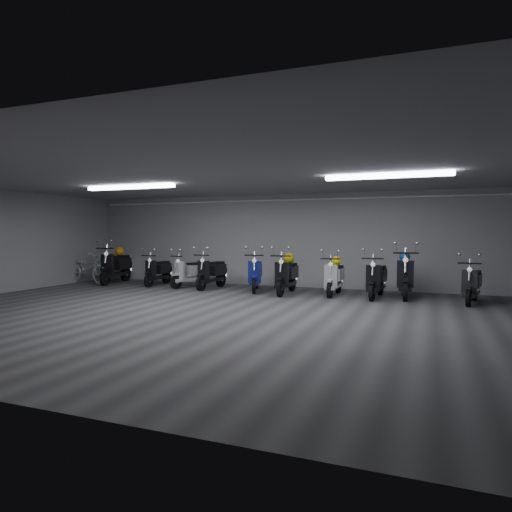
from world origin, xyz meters
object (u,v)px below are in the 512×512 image
at_px(scooter_0, 115,261).
at_px(helmet_2, 120,251).
at_px(scooter_2, 190,268).
at_px(scooter_1, 158,266).
at_px(helmet_0, 405,257).
at_px(scooter_8, 405,269).
at_px(helmet_1, 289,258).
at_px(scooter_7, 377,273).
at_px(scooter_9, 472,278).
at_px(scooter_3, 211,267).
at_px(scooter_5, 286,270).
at_px(bicycle, 87,265).
at_px(scooter_6, 334,272).
at_px(scooter_4, 255,268).
at_px(helmet_3, 336,261).

bearing_deg(scooter_0, helmet_2, 90.00).
bearing_deg(scooter_2, scooter_0, -162.74).
bearing_deg(scooter_1, helmet_0, -0.78).
bearing_deg(scooter_8, scooter_1, 175.60).
distance_m(scooter_1, helmet_1, 4.32).
relative_size(scooter_7, scooter_9, 1.06).
relative_size(scooter_3, helmet_0, 6.31).
xyz_separation_m(scooter_1, scooter_5, (4.30, -0.41, 0.06)).
xyz_separation_m(helmet_0, helmet_2, (-8.88, -0.03, 0.01)).
xyz_separation_m(scooter_7, bicycle, (-9.05, -0.05, -0.02)).
relative_size(scooter_6, scooter_8, 0.85).
bearing_deg(helmet_1, scooter_8, 3.28).
relative_size(scooter_4, helmet_3, 6.64).
bearing_deg(helmet_0, scooter_2, -177.16).
bearing_deg(scooter_3, scooter_1, 179.29).
xyz_separation_m(bicycle, helmet_3, (7.97, 0.40, 0.28)).
xyz_separation_m(scooter_2, helmet_3, (4.40, 0.06, 0.30)).
height_order(scooter_0, scooter_1, scooter_0).
bearing_deg(scooter_6, scooter_3, 179.31).
xyz_separation_m(scooter_7, helmet_0, (0.63, 0.59, 0.39)).
distance_m(scooter_9, helmet_1, 4.51).
relative_size(scooter_5, bicycle, 0.92).
bearing_deg(scooter_8, scooter_3, 177.22).
relative_size(scooter_2, scooter_9, 0.99).
relative_size(scooter_3, scooter_4, 0.98).
distance_m(scooter_2, scooter_9, 7.65).
bearing_deg(scooter_1, scooter_0, 177.95).
bearing_deg(scooter_4, scooter_6, -19.62).
height_order(scooter_4, scooter_7, scooter_4).
xyz_separation_m(scooter_6, scooter_7, (1.09, -0.12, 0.02)).
xyz_separation_m(scooter_3, scooter_9, (6.85, -0.26, -0.03)).
relative_size(scooter_1, scooter_8, 0.82).
bearing_deg(helmet_2, scooter_0, -81.08).
bearing_deg(helmet_0, scooter_5, -167.04).
bearing_deg(helmet_3, scooter_3, -177.18).
bearing_deg(helmet_2, helmet_3, -1.71).
bearing_deg(scooter_2, scooter_4, 15.01).
bearing_deg(scooter_3, scooter_7, 1.70).
xyz_separation_m(scooter_0, scooter_3, (3.51, -0.13, -0.09)).
relative_size(bicycle, helmet_3, 7.31).
distance_m(helmet_0, helmet_1, 3.00).
bearing_deg(scooter_7, helmet_1, -179.71).
bearing_deg(scooter_1, scooter_3, -7.37).
relative_size(helmet_2, helmet_3, 1.08).
height_order(scooter_5, scooter_8, scooter_8).
bearing_deg(scooter_3, scooter_6, 2.97).
bearing_deg(scooter_5, scooter_8, 6.30).
height_order(scooter_3, helmet_1, scooter_3).
xyz_separation_m(scooter_6, helmet_3, (0.00, 0.23, 0.28)).
xyz_separation_m(scooter_2, scooter_6, (4.40, -0.17, 0.02)).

